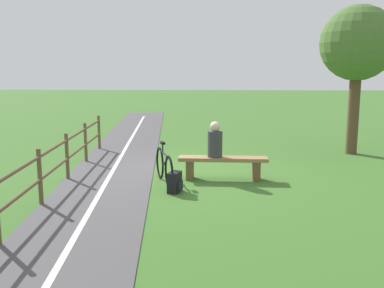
# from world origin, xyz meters

# --- Properties ---
(ground_plane) EXTENTS (80.00, 80.00, 0.00)m
(ground_plane) POSITION_xyz_m (0.00, 0.00, 0.00)
(ground_plane) COLOR #3D6B28
(paved_path) EXTENTS (4.98, 36.04, 0.02)m
(paved_path) POSITION_xyz_m (1.28, 4.00, 0.01)
(paved_path) COLOR #4C494C
(paved_path) RESTS_ON ground_plane
(path_centre_line) EXTENTS (2.79, 31.89, 0.00)m
(path_centre_line) POSITION_xyz_m (1.28, 4.00, 0.02)
(path_centre_line) COLOR silver
(path_centre_line) RESTS_ON paved_path
(bench) EXTENTS (1.97, 0.42, 0.51)m
(bench) POSITION_xyz_m (-1.00, 0.69, 0.36)
(bench) COLOR #937047
(bench) RESTS_ON ground_plane
(person_seated) EXTENTS (0.33, 0.33, 0.79)m
(person_seated) POSITION_xyz_m (-0.81, 0.69, 0.86)
(person_seated) COLOR #38383D
(person_seated) RESTS_ON bench
(bicycle) EXTENTS (0.54, 1.60, 0.89)m
(bicycle) POSITION_xyz_m (0.27, 1.08, 0.37)
(bicycle) COLOR black
(bicycle) RESTS_ON ground_plane
(backpack) EXTENTS (0.31, 0.39, 0.41)m
(backpack) POSITION_xyz_m (-0.00, 1.74, 0.20)
(backpack) COLOR black
(backpack) RESTS_ON ground_plane
(fence_roadside) EXTENTS (0.59, 9.22, 1.03)m
(fence_roadside) POSITION_xyz_m (2.40, 1.71, 0.61)
(fence_roadside) COLOR brown
(fence_roadside) RESTS_ON ground_plane
(tree_near_bench) EXTENTS (2.09, 2.09, 4.18)m
(tree_near_bench) POSITION_xyz_m (-4.82, -2.43, 3.08)
(tree_near_bench) COLOR brown
(tree_near_bench) RESTS_ON ground_plane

